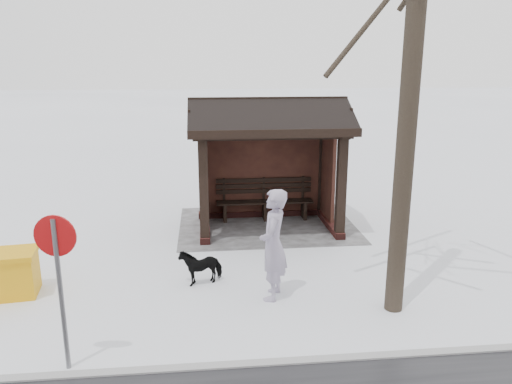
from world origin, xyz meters
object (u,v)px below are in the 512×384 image
road_sign (57,258)px  bus_shelter (267,137)px  pedestrian (273,245)px  dog (201,266)px  grit_bin (6,274)px

road_sign → bus_shelter: bearing=-111.9°
bus_shelter → pedestrian: bus_shelter is taller
dog → road_sign: (1.72, 2.42, 1.21)m
dog → grit_bin: size_ratio=0.68×
bus_shelter → road_sign: (3.30, 5.44, -0.64)m
grit_bin → road_sign: size_ratio=0.53×
bus_shelter → grit_bin: bearing=33.4°
dog → road_sign: size_ratio=0.36×
dog → bus_shelter: bearing=132.1°
grit_bin → road_sign: 2.94m
pedestrian → grit_bin: pedestrian is taller
pedestrian → dog: 1.54m
bus_shelter → grit_bin: 6.08m
bus_shelter → grit_bin: size_ratio=3.29×
pedestrian → dog: bearing=-104.0°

